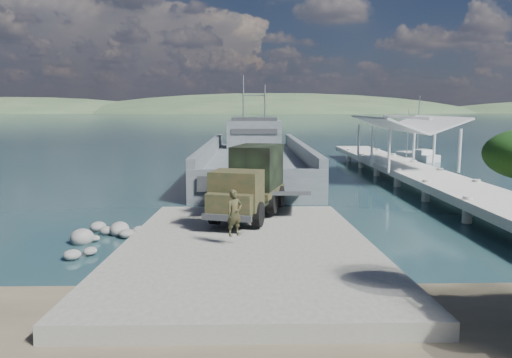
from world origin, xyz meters
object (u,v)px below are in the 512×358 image
object	(u,v)px
pier	(407,162)
sailboat_far	(418,156)
landing_craft	(255,165)
sailboat_near	(406,164)
soldier	(235,223)
military_truck	(251,181)

from	to	relation	value
pier	sailboat_far	distance (m)	17.90
landing_craft	sailboat_near	bearing A→B (deg)	18.13
landing_craft	sailboat_far	world-z (taller)	landing_craft
pier	soldier	bearing A→B (deg)	-123.25
landing_craft	sailboat_near	world-z (taller)	landing_craft
military_truck	soldier	xyz separation A→B (m)	(-0.71, -5.93, -0.79)
pier	sailboat_far	size ratio (longest dim) A/B	5.88
military_truck	landing_craft	bearing A→B (deg)	103.93
pier	military_truck	bearing A→B (deg)	-131.12
soldier	sailboat_near	world-z (taller)	sailboat_near
sailboat_near	sailboat_far	bearing A→B (deg)	81.97
military_truck	sailboat_near	xyz separation A→B (m)	(15.75, 23.96, -1.90)
military_truck	sailboat_far	bearing A→B (deg)	73.76
military_truck	soldier	distance (m)	6.03
landing_craft	military_truck	distance (m)	19.18
sailboat_near	soldier	bearing A→B (deg)	-100.20
military_truck	sailboat_near	size ratio (longest dim) A/B	1.31
pier	landing_craft	bearing A→B (deg)	159.96
sailboat_near	sailboat_far	xyz separation A→B (m)	(3.66, 7.29, 0.09)
pier	landing_craft	size ratio (longest dim) A/B	1.29
sailboat_far	sailboat_near	bearing A→B (deg)	-132.27
soldier	sailboat_far	bearing A→B (deg)	29.62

